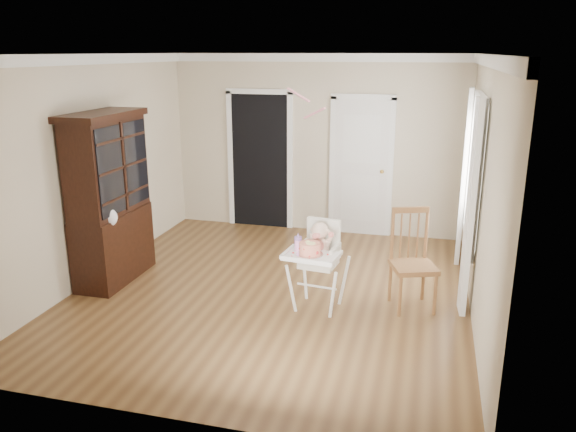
% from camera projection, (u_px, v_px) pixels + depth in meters
% --- Properties ---
extents(floor, '(5.00, 5.00, 0.00)m').
position_uv_depth(floor, '(272.00, 291.00, 6.64)').
color(floor, brown).
rests_on(floor, ground).
extents(ceiling, '(5.00, 5.00, 0.00)m').
position_uv_depth(ceiling, '(270.00, 54.00, 5.87)').
color(ceiling, white).
rests_on(ceiling, wall_back).
extents(wall_back, '(4.50, 0.00, 4.50)m').
position_uv_depth(wall_back, '(316.00, 145.00, 8.58)').
color(wall_back, beige).
rests_on(wall_back, floor).
extents(wall_left, '(0.00, 5.00, 5.00)m').
position_uv_depth(wall_left, '(93.00, 170.00, 6.80)').
color(wall_left, beige).
rests_on(wall_left, floor).
extents(wall_right, '(0.00, 5.00, 5.00)m').
position_uv_depth(wall_right, '(483.00, 192.00, 5.72)').
color(wall_right, beige).
rests_on(wall_right, floor).
extents(crown_molding, '(4.50, 5.00, 0.12)m').
position_uv_depth(crown_molding, '(270.00, 60.00, 5.89)').
color(crown_molding, white).
rests_on(crown_molding, ceiling).
extents(doorway, '(1.06, 0.05, 2.22)m').
position_uv_depth(doorway, '(260.00, 158.00, 8.85)').
color(doorway, black).
rests_on(doorway, wall_back).
extents(closet_door, '(0.96, 0.09, 2.13)m').
position_uv_depth(closet_door, '(361.00, 169.00, 8.48)').
color(closet_door, white).
rests_on(closet_door, wall_back).
extents(window_right, '(0.13, 1.84, 2.30)m').
position_uv_depth(window_right, '(471.00, 181.00, 6.49)').
color(window_right, white).
rests_on(window_right, wall_right).
extents(high_chair, '(0.65, 0.77, 1.01)m').
position_uv_depth(high_chair, '(318.00, 255.00, 6.04)').
color(high_chair, white).
rests_on(high_chair, floor).
extents(baby, '(0.28, 0.23, 0.43)m').
position_uv_depth(baby, '(319.00, 242.00, 6.02)').
color(baby, beige).
rests_on(baby, high_chair).
extents(cake, '(0.29, 0.29, 0.13)m').
position_uv_depth(cake, '(310.00, 249.00, 5.81)').
color(cake, silver).
rests_on(cake, high_chair).
extents(sippy_cup, '(0.08, 0.08, 0.20)m').
position_uv_depth(sippy_cup, '(298.00, 243.00, 5.92)').
color(sippy_cup, '#EB8FCC').
rests_on(sippy_cup, high_chair).
extents(china_cabinet, '(0.54, 1.22, 2.06)m').
position_uv_depth(china_cabinet, '(110.00, 199.00, 6.73)').
color(china_cabinet, black).
rests_on(china_cabinet, floor).
extents(dining_chair, '(0.58, 0.58, 1.10)m').
position_uv_depth(dining_chair, '(413.00, 263.00, 6.11)').
color(dining_chair, brown).
rests_on(dining_chair, floor).
extents(streamer, '(0.38, 0.36, 0.15)m').
position_uv_depth(streamer, '(298.00, 95.00, 6.97)').
color(streamer, pink).
rests_on(streamer, ceiling).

